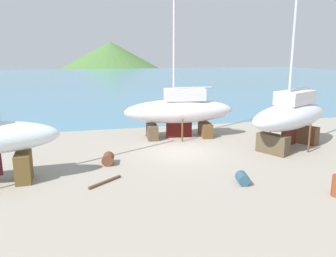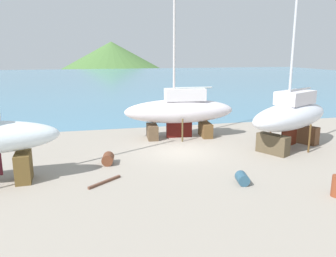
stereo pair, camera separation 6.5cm
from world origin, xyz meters
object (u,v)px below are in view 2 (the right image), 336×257
(worker, at_px, (189,113))
(barrel_tipped_left, at_px, (242,178))
(sailboat_small_center, at_px, (180,111))
(barrel_tipped_right, at_px, (108,159))
(sailboat_mid_port, at_px, (291,116))

(worker, distance_m, barrel_tipped_left, 14.31)
(worker, xyz_separation_m, barrel_tipped_left, (-1.70, -14.20, -0.57))
(sailboat_small_center, distance_m, worker, 5.49)
(barrel_tipped_left, height_order, barrel_tipped_right, barrel_tipped_right)
(barrel_tipped_left, bearing_deg, worker, 83.15)
(worker, relative_size, barrel_tipped_left, 2.10)
(sailboat_mid_port, xyz_separation_m, worker, (-3.97, 9.20, -1.27))
(barrel_tipped_left, xyz_separation_m, barrel_tipped_right, (-5.96, 4.40, 0.04))
(sailboat_mid_port, bearing_deg, barrel_tipped_right, -24.96)
(sailboat_small_center, height_order, barrel_tipped_left, sailboat_small_center)
(worker, bearing_deg, sailboat_mid_port, -24.59)
(worker, bearing_deg, sailboat_small_center, -71.98)
(sailboat_small_center, xyz_separation_m, sailboat_mid_port, (6.16, -4.29, 0.13))
(sailboat_small_center, bearing_deg, sailboat_mid_port, 149.51)
(sailboat_small_center, relative_size, worker, 7.21)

